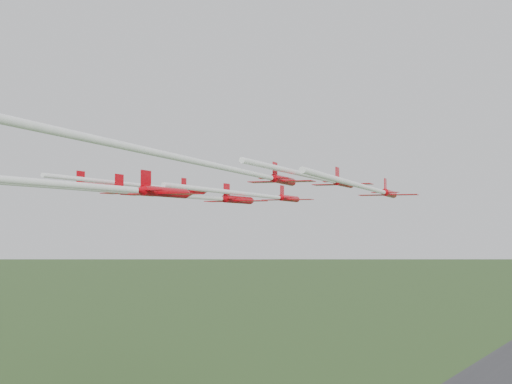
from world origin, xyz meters
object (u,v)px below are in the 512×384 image
Objects in this scene: jet_row2_left at (166,188)px; jet_row3_left at (50,183)px; jet_lead at (267,196)px; jet_trail_solo at (57,184)px; jet_row4_right at (244,172)px; jet_row3_mid at (189,196)px; jet_row3_right at (375,190)px; jet_row4_left at (46,185)px; jet_row2_right at (327,179)px.

jet_row3_left is (-6.07, -18.28, 0.08)m from jet_row2_left.
jet_lead is 0.78× the size of jet_trail_solo.
jet_row4_right is 0.81× the size of jet_trail_solo.
jet_row3_right is (24.04, 6.16, 0.37)m from jet_row3_mid.
jet_row4_left is (-6.20, -18.10, 0.82)m from jet_row3_mid.
jet_row4_right is (23.67, 6.34, 0.83)m from jet_row4_left.
jet_row2_left is 0.84× the size of jet_row4_right.
jet_row2_left is 41.59m from jet_row4_right.
jet_row3_right reaches higher than jet_trail_solo.
jet_row2_right is 0.75× the size of jet_row3_mid.
jet_row2_left is 48.65m from jet_trail_solo.
jet_row3_left is at bearing 131.23° from jet_row4_left.
jet_row3_left is 0.93× the size of jet_row4_right.
jet_row4_right is at bearing -45.17° from jet_row3_mid.
jet_row4_right is (39.59, -6.33, -0.60)m from jet_row3_left.
jet_row2_right is (27.36, 4.88, 0.60)m from jet_row2_left.
jet_row4_right is (-6.56, -17.92, 1.28)m from jet_row3_right.
jet_lead is at bearing 140.76° from jet_row2_right.
jet_row3_right is at bearing -47.37° from jet_lead.
jet_row4_left is 0.99× the size of jet_trail_solo.
jet_row2_right is at bearing 76.90° from jet_trail_solo.
jet_row3_mid is at bearing -92.46° from jet_lead.
jet_trail_solo is at bearing -83.39° from jet_row3_mid.
jet_lead reaches higher than jet_trail_solo.
jet_row3_right is at bearing 56.43° from jet_trail_solo.
jet_row4_left is (-17.51, -35.84, -1.96)m from jet_row2_right.
jet_row3_right is 0.69× the size of jet_row4_left.
jet_lead is 56.36m from jet_trail_solo.
jet_trail_solo is (15.41, -10.55, -0.96)m from jet_row4_left.
jet_row3_right is at bearing 3.29° from jet_row3_left.
jet_row3_left reaches higher than jet_row2_left.
jet_row2_left is 40.68m from jet_row3_right.
jet_row4_right reaches higher than jet_row3_mid.
jet_row4_left is (-30.23, -24.26, 0.45)m from jet_row3_right.
jet_lead is 0.85× the size of jet_row3_mid.
jet_row3_mid is (16.05, -12.85, -2.18)m from jet_row2_left.
jet_lead is at bearing 93.89° from jet_trail_solo.
jet_row3_left is 1.09× the size of jet_row3_right.
jet_row2_left is at bearing 177.82° from jet_row2_right.
jet_row3_right is (28.83, -19.76, -0.63)m from jet_lead.
jet_row4_left reaches higher than jet_row3_right.
jet_row3_mid is (4.79, -25.92, -1.00)m from jet_lead.
jet_row3_left is at bearing -177.42° from jet_row3_mid.
jet_row2_left is 0.73× the size of jet_row3_mid.
jet_trail_solo is (-2.10, -46.39, -2.91)m from jet_row2_right.
jet_row3_right is at bearing 28.49° from jet_row4_left.
jet_row2_right is 39.93m from jet_row4_left.
jet_lead is 17.29m from jet_row2_left.
jet_row3_right is 0.69× the size of jet_trail_solo.
jet_row4_right reaches higher than jet_row4_left.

